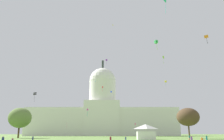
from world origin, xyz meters
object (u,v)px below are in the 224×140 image
at_px(kite_gold_high, 113,25).
at_px(kite_black_mid, 35,94).
at_px(person_maroon_mid_left, 110,140).
at_px(kite_cyan_high, 95,81).
at_px(kite_turquoise_mid, 166,2).
at_px(kite_blue_mid, 111,92).
at_px(capitol_building, 102,114).
at_px(kite_lime_high, 163,58).
at_px(kite_pink_low, 135,125).
at_px(kite_yellow_mid, 165,82).
at_px(person_denim_aisle_center, 125,139).
at_px(kite_magenta_low, 87,111).
at_px(person_navy_back_left, 32,139).
at_px(kite_violet_high, 106,60).
at_px(event_tent, 145,132).
at_px(tree_east_far, 188,117).
at_px(kite_red_mid, 102,87).
at_px(person_teal_near_tree_west, 189,138).
at_px(person_purple_lawn_far_left, 191,140).
at_px(kite_orange_mid, 206,37).
at_px(person_teal_back_right, 206,139).
at_px(kite_green_mid, 156,42).
at_px(kite_white_low, 67,122).
at_px(tree_west_far, 19,118).

height_order(kite_gold_high, kite_black_mid, kite_gold_high).
xyz_separation_m(person_maroon_mid_left, kite_cyan_high, (-10.50, 92.35, 34.46)).
relative_size(kite_turquoise_mid, kite_blue_mid, 2.62).
distance_m(capitol_building, kite_blue_mid, 42.05).
distance_m(kite_lime_high, kite_pink_low, 62.59).
bearing_deg(kite_yellow_mid, person_denim_aisle_center, 110.67).
distance_m(person_maroon_mid_left, kite_pink_low, 115.73).
distance_m(person_maroon_mid_left, kite_black_mid, 65.11).
bearing_deg(kite_magenta_low, kite_black_mid, -4.02).
bearing_deg(kite_cyan_high, person_navy_back_left, -152.21).
bearing_deg(capitol_building, kite_violet_high, -82.43).
height_order(capitol_building, event_tent, capitol_building).
height_order(tree_east_far, person_maroon_mid_left, tree_east_far).
distance_m(capitol_building, kite_red_mid, 52.36).
xyz_separation_m(person_teal_near_tree_west, kite_pink_low, (-6.87, 100.74, 7.10)).
bearing_deg(person_maroon_mid_left, person_purple_lawn_far_left, 146.73).
xyz_separation_m(kite_red_mid, kite_violet_high, (1.99, 20.50, 24.28)).
distance_m(capitol_building, kite_orange_mid, 150.34).
relative_size(person_teal_back_right, person_purple_lawn_far_left, 1.07).
distance_m(event_tent, kite_black_mid, 56.32).
distance_m(person_teal_near_tree_west, person_maroon_mid_left, 27.33).
height_order(kite_blue_mid, kite_green_mid, kite_green_mid).
bearing_deg(event_tent, kite_blue_mid, 98.45).
relative_size(kite_turquoise_mid, kite_orange_mid, 1.41).
height_order(kite_white_low, kite_orange_mid, kite_orange_mid).
bearing_deg(person_maroon_mid_left, kite_orange_mid, 137.44).
xyz_separation_m(tree_west_far, person_maroon_mid_left, (42.11, -51.48, -8.32)).
xyz_separation_m(kite_yellow_mid, kite_orange_mid, (-7.87, -84.11, -5.90)).
distance_m(kite_magenta_low, kite_cyan_high, 60.91).
bearing_deg(person_purple_lawn_far_left, kite_green_mid, 89.13).
relative_size(person_maroon_mid_left, kite_black_mid, 0.35).
bearing_deg(kite_violet_high, kite_black_mid, 96.49).
relative_size(kite_white_low, kite_pink_low, 0.90).
xyz_separation_m(kite_white_low, kite_gold_high, (26.73, -34.57, 45.47)).
height_order(event_tent, person_teal_back_right, event_tent).
relative_size(kite_gold_high, kite_cyan_high, 0.84).
relative_size(person_denim_aisle_center, kite_gold_high, 1.34).
xyz_separation_m(kite_orange_mid, kite_violet_high, (-28.14, 116.52, 28.96)).
bearing_deg(person_purple_lawn_far_left, kite_black_mid, 119.95).
relative_size(capitol_building, kite_white_low, 29.50).
bearing_deg(person_navy_back_left, tree_west_far, 129.79).
distance_m(person_navy_back_left, person_teal_back_right, 50.29).
bearing_deg(person_teal_back_right, kite_turquoise_mid, -72.39).
bearing_deg(kite_black_mid, kite_orange_mid, 176.90).
bearing_deg(person_teal_near_tree_west, kite_violet_high, -98.97).
relative_size(kite_magenta_low, kite_violet_high, 0.84).
bearing_deg(kite_orange_mid, kite_gold_high, 179.46).
xyz_separation_m(event_tent, tree_west_far, (-54.68, 23.59, 6.39)).
height_order(kite_pink_low, kite_gold_high, kite_gold_high).
bearing_deg(kite_black_mid, kite_yellow_mid, -117.70).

